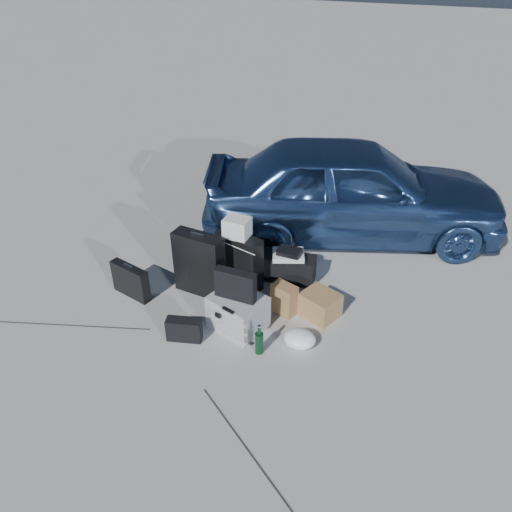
{
  "coord_description": "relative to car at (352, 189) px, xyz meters",
  "views": [
    {
      "loc": [
        1.88,
        -3.47,
        3.48
      ],
      "look_at": [
        0.1,
        0.85,
        0.46
      ],
      "focal_mm": 35.0,
      "sensor_mm": 36.0,
      "label": 1
    }
  ],
  "objects": [
    {
      "name": "suitcase_right",
      "position": [
        -0.89,
        -1.69,
        -0.33
      ],
      "size": [
        0.58,
        0.33,
        0.66
      ],
      "primitive_type": "cube",
      "rotation": [
        0.0,
        0.0,
        -0.26
      ],
      "color": "black",
      "rests_on": "ground"
    },
    {
      "name": "flat_box_white",
      "position": [
        -0.4,
        -1.38,
        -0.31
      ],
      "size": [
        0.44,
        0.38,
        0.06
      ],
      "primitive_type": "cube",
      "rotation": [
        0.0,
        0.0,
        0.37
      ],
      "color": "silver",
      "rests_on": "duffel_bag"
    },
    {
      "name": "suitcase_left",
      "position": [
        -1.25,
        -1.97,
        -0.29
      ],
      "size": [
        0.59,
        0.25,
        0.74
      ],
      "primitive_type": "cube",
      "rotation": [
        0.0,
        0.0,
        -0.08
      ],
      "color": "black",
      "rests_on": "ground"
    },
    {
      "name": "flat_box_black",
      "position": [
        -0.38,
        -1.4,
        -0.25
      ],
      "size": [
        0.27,
        0.19,
        0.06
      ],
      "primitive_type": "cube",
      "rotation": [
        0.0,
        0.0,
        0.0
      ],
      "color": "black",
      "rests_on": "flat_box_white"
    },
    {
      "name": "duffel_bag",
      "position": [
        -0.4,
        -1.36,
        -0.5
      ],
      "size": [
        0.66,
        0.34,
        0.32
      ],
      "primitive_type": "cube",
      "rotation": [
        0.0,
        0.0,
        0.11
      ],
      "color": "black",
      "rests_on": "ground"
    },
    {
      "name": "cardboard_box",
      "position": [
        0.14,
        -1.87,
        -0.52
      ],
      "size": [
        0.46,
        0.44,
        0.28
      ],
      "primitive_type": "cube",
      "rotation": [
        0.0,
        0.0,
        -0.39
      ],
      "color": "#9B7344",
      "rests_on": "ground"
    },
    {
      "name": "ground",
      "position": [
        -0.77,
        -2.55,
        -0.66
      ],
      "size": [
        60.0,
        60.0,
        0.0
      ],
      "primitive_type": "plane",
      "color": "#9D9C98",
      "rests_on": "ground"
    },
    {
      "name": "messenger_bag",
      "position": [
        -1.02,
        -2.76,
        -0.54
      ],
      "size": [
        0.38,
        0.22,
        0.25
      ],
      "primitive_type": "cube",
      "rotation": [
        0.0,
        0.0,
        0.26
      ],
      "color": "black",
      "rests_on": "ground"
    },
    {
      "name": "briefcase",
      "position": [
        -1.94,
        -2.34,
        -0.47
      ],
      "size": [
        0.52,
        0.23,
        0.39
      ],
      "primitive_type": "cube",
      "rotation": [
        0.0,
        0.0,
        -0.24
      ],
      "color": "black",
      "rests_on": "ground"
    },
    {
      "name": "green_bottle",
      "position": [
        -0.25,
        -2.66,
        -0.5
      ],
      "size": [
        0.09,
        0.09,
        0.33
      ],
      "primitive_type": "cylinder",
      "rotation": [
        0.0,
        0.0,
        0.07
      ],
      "color": "black",
      "rests_on": "ground"
    },
    {
      "name": "pelican_case",
      "position": [
        -0.6,
        -2.38,
        -0.47
      ],
      "size": [
        0.63,
        0.56,
        0.38
      ],
      "primitive_type": "cube",
      "rotation": [
        0.0,
        0.0,
        -0.29
      ],
      "color": "#ABADB0",
      "rests_on": "ground"
    },
    {
      "name": "white_carton",
      "position": [
        -0.9,
        -1.69,
        0.11
      ],
      "size": [
        0.28,
        0.22,
        0.22
      ],
      "primitive_type": "cube",
      "rotation": [
        0.0,
        0.0,
        -0.01
      ],
      "color": "silver",
      "rests_on": "suitcase_right"
    },
    {
      "name": "car",
      "position": [
        0.0,
        0.0,
        0.0
      ],
      "size": [
        4.19,
        2.79,
        1.33
      ],
      "primitive_type": "imported",
      "rotation": [
        0.0,
        0.0,
        1.92
      ],
      "color": "#375A93",
      "rests_on": "ground"
    },
    {
      "name": "plastic_bag",
      "position": [
        0.09,
        -2.41,
        -0.57
      ],
      "size": [
        0.36,
        0.32,
        0.18
      ],
      "primitive_type": "ellipsoid",
      "rotation": [
        0.0,
        0.0,
        0.15
      ],
      "color": "white",
      "rests_on": "ground"
    },
    {
      "name": "kraft_bag",
      "position": [
        -0.23,
        -1.98,
        -0.48
      ],
      "size": [
        0.3,
        0.24,
        0.36
      ],
      "primitive_type": "cube",
      "rotation": [
        0.0,
        0.0,
        -0.32
      ],
      "color": "olive",
      "rests_on": "ground"
    },
    {
      "name": "laptop_bag",
      "position": [
        -0.61,
        -2.39,
        -0.12
      ],
      "size": [
        0.42,
        0.11,
        0.32
      ],
      "primitive_type": "cube",
      "rotation": [
        0.0,
        0.0,
        -0.01
      ],
      "color": "black",
      "rests_on": "pelican_case"
    }
  ]
}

